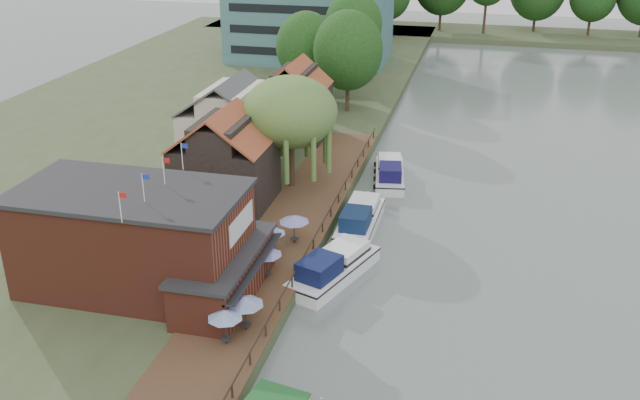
% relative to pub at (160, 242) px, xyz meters
% --- Properties ---
extents(ground, '(260.00, 260.00, 0.00)m').
position_rel_pub_xyz_m(ground, '(14.00, 1.00, -4.65)').
color(ground, '#55625F').
rests_on(ground, ground).
extents(land_bank, '(50.00, 140.00, 1.00)m').
position_rel_pub_xyz_m(land_bank, '(-16.00, 36.00, -4.15)').
color(land_bank, '#384728').
rests_on(land_bank, ground).
extents(quay_deck, '(6.00, 50.00, 0.10)m').
position_rel_pub_xyz_m(quay_deck, '(6.00, 11.00, -3.60)').
color(quay_deck, '#47301E').
rests_on(quay_deck, land_bank).
extents(quay_rail, '(0.20, 49.00, 1.00)m').
position_rel_pub_xyz_m(quay_rail, '(8.70, 11.50, -3.15)').
color(quay_rail, black).
rests_on(quay_rail, land_bank).
extents(pub, '(20.00, 11.00, 7.30)m').
position_rel_pub_xyz_m(pub, '(0.00, 0.00, 0.00)').
color(pub, maroon).
rests_on(pub, land_bank).
extents(hotel_block, '(25.40, 12.40, 12.30)m').
position_rel_pub_xyz_m(hotel_block, '(-8.00, 71.00, 2.50)').
color(hotel_block, '#38666B').
rests_on(hotel_block, land_bank).
extents(cottage_a, '(8.60, 7.60, 8.50)m').
position_rel_pub_xyz_m(cottage_a, '(-1.00, 15.00, 0.60)').
color(cottage_a, black).
rests_on(cottage_a, land_bank).
extents(cottage_b, '(9.60, 8.60, 8.50)m').
position_rel_pub_xyz_m(cottage_b, '(-4.00, 25.00, 0.60)').
color(cottage_b, beige).
rests_on(cottage_b, land_bank).
extents(cottage_c, '(7.60, 7.60, 8.50)m').
position_rel_pub_xyz_m(cottage_c, '(0.00, 34.00, 0.60)').
color(cottage_c, black).
rests_on(cottage_c, land_bank).
extents(willow, '(8.60, 8.60, 10.43)m').
position_rel_pub_xyz_m(willow, '(3.50, 20.00, 1.56)').
color(willow, '#476B2D').
rests_on(willow, land_bank).
extents(umbrella_0, '(2.18, 2.18, 2.38)m').
position_rel_pub_xyz_m(umbrella_0, '(6.60, -5.30, -2.36)').
color(umbrella_0, '#1A4392').
rests_on(umbrella_0, quay_deck).
extents(umbrella_1, '(2.41, 2.41, 2.38)m').
position_rel_pub_xyz_m(umbrella_1, '(7.25, -3.58, -2.36)').
color(umbrella_1, navy).
rests_on(umbrella_1, quay_deck).
extents(umbrella_2, '(2.35, 2.35, 2.38)m').
position_rel_pub_xyz_m(umbrella_2, '(6.52, 2.98, -2.36)').
color(umbrella_2, navy).
rests_on(umbrella_2, quay_deck).
extents(umbrella_3, '(1.97, 1.97, 2.38)m').
position_rel_pub_xyz_m(umbrella_3, '(5.98, 6.32, -2.36)').
color(umbrella_3, '#1B3D98').
rests_on(umbrella_3, quay_deck).
extents(umbrella_4, '(2.38, 2.38, 2.38)m').
position_rel_pub_xyz_m(umbrella_4, '(7.00, 8.64, -2.36)').
color(umbrella_4, navy).
rests_on(umbrella_4, quay_deck).
extents(cruiser_0, '(6.58, 10.75, 2.50)m').
position_rel_pub_xyz_m(cruiser_0, '(10.81, 5.79, -3.40)').
color(cruiser_0, white).
rests_on(cruiser_0, ground).
extents(cruiser_1, '(3.30, 10.10, 2.45)m').
position_rel_pub_xyz_m(cruiser_1, '(11.10, 14.53, -3.42)').
color(cruiser_1, white).
rests_on(cruiser_1, ground).
extents(cruiser_2, '(4.60, 9.99, 2.32)m').
position_rel_pub_xyz_m(cruiser_2, '(11.96, 25.74, -3.49)').
color(cruiser_2, silver).
rests_on(cruiser_2, ground).
extents(bank_tree_0, '(8.44, 8.44, 12.43)m').
position_rel_pub_xyz_m(bank_tree_0, '(3.66, 44.95, 2.56)').
color(bank_tree_0, '#143811').
rests_on(bank_tree_0, land_bank).
extents(bank_tree_1, '(7.90, 7.90, 11.22)m').
position_rel_pub_xyz_m(bank_tree_1, '(-2.94, 50.13, 1.96)').
color(bank_tree_1, '#143811').
rests_on(bank_tree_1, land_bank).
extents(bank_tree_2, '(7.93, 7.93, 12.87)m').
position_rel_pub_xyz_m(bank_tree_2, '(1.71, 57.85, 2.79)').
color(bank_tree_2, '#143811').
rests_on(bank_tree_2, land_bank).
extents(bank_tree_3, '(6.15, 6.15, 11.66)m').
position_rel_pub_xyz_m(bank_tree_3, '(-2.44, 77.93, 2.18)').
color(bank_tree_3, '#143811').
rests_on(bank_tree_3, land_bank).
extents(bank_tree_4, '(6.47, 6.47, 10.36)m').
position_rel_pub_xyz_m(bank_tree_4, '(-4.97, 88.77, 1.53)').
color(bank_tree_4, '#143811').
rests_on(bank_tree_4, land_bank).
extents(bank_tree_5, '(8.43, 8.43, 12.76)m').
position_rel_pub_xyz_m(bank_tree_5, '(1.02, 93.38, 2.73)').
color(bank_tree_5, '#143811').
rests_on(bank_tree_5, land_bank).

